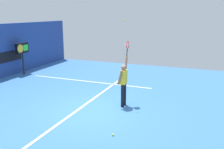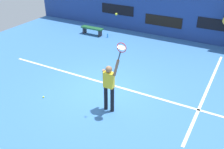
{
  "view_description": "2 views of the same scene",
  "coord_description": "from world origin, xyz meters",
  "px_view_note": "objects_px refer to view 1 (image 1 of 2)",
  "views": [
    {
      "loc": [
        -8.04,
        -4.0,
        3.64
      ],
      "look_at": [
        0.99,
        -0.42,
        1.22
      ],
      "focal_mm": 39.89,
      "sensor_mm": 36.0,
      "label": 1
    },
    {
      "loc": [
        4.45,
        -7.23,
        5.34
      ],
      "look_at": [
        0.72,
        -0.48,
        1.12
      ],
      "focal_mm": 41.37,
      "sensor_mm": 36.0,
      "label": 2
    }
  ],
  "objects_px": {
    "tennis_player": "(124,82)",
    "tennis_racket": "(128,46)",
    "scoreboard_clock": "(22,50)",
    "tennis_ball": "(124,21)",
    "spare_ball": "(113,135)"
  },
  "relations": [
    {
      "from": "scoreboard_clock",
      "to": "tennis_player",
      "type": "bearing_deg",
      "value": -110.86
    },
    {
      "from": "tennis_player",
      "to": "scoreboard_clock",
      "type": "bearing_deg",
      "value": 69.14
    },
    {
      "from": "tennis_player",
      "to": "spare_ball",
      "type": "relative_size",
      "value": 29.18
    },
    {
      "from": "spare_ball",
      "to": "tennis_ball",
      "type": "bearing_deg",
      "value": 12.96
    },
    {
      "from": "tennis_racket",
      "to": "tennis_ball",
      "type": "height_order",
      "value": "tennis_ball"
    },
    {
      "from": "tennis_racket",
      "to": "scoreboard_clock",
      "type": "bearing_deg",
      "value": 72.1
    },
    {
      "from": "tennis_player",
      "to": "tennis_ball",
      "type": "height_order",
      "value": "tennis_ball"
    },
    {
      "from": "tennis_ball",
      "to": "spare_ball",
      "type": "xyz_separation_m",
      "value": [
        -2.7,
        -0.62,
        -3.31
      ]
    },
    {
      "from": "tennis_racket",
      "to": "scoreboard_clock",
      "type": "height_order",
      "value": "tennis_racket"
    },
    {
      "from": "tennis_ball",
      "to": "scoreboard_clock",
      "type": "height_order",
      "value": "tennis_ball"
    },
    {
      "from": "tennis_racket",
      "to": "tennis_ball",
      "type": "relative_size",
      "value": 9.21
    },
    {
      "from": "spare_ball",
      "to": "tennis_racket",
      "type": "bearing_deg",
      "value": 10.27
    },
    {
      "from": "tennis_player",
      "to": "tennis_racket",
      "type": "relative_size",
      "value": 3.17
    },
    {
      "from": "tennis_racket",
      "to": "spare_ball",
      "type": "xyz_separation_m",
      "value": [
        -2.92,
        -0.53,
        -2.34
      ]
    },
    {
      "from": "scoreboard_clock",
      "to": "spare_ball",
      "type": "relative_size",
      "value": 27.87
    }
  ]
}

